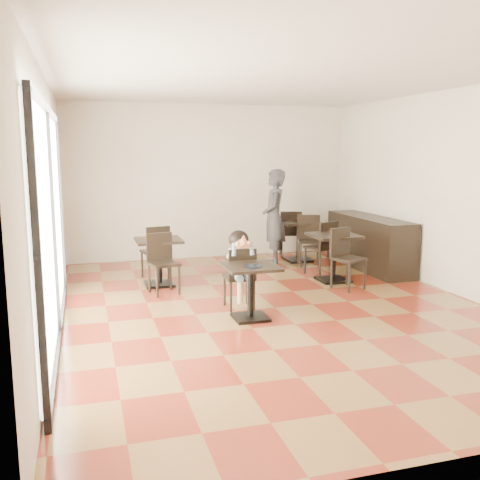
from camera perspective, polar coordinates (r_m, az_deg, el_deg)
name	(u,v)px	position (r m, az deg, el deg)	size (l,w,h in m)	color
floor	(275,308)	(7.80, 3.73, -7.22)	(6.00, 8.00, 0.01)	brown
ceiling	(277,79)	(7.54, 4.00, 16.78)	(6.00, 8.00, 0.01)	silver
wall_back	(211,182)	(11.33, -3.15, 6.22)	(6.00, 0.01, 3.20)	beige
wall_front	(476,245)	(4.02, 23.86, -0.44)	(6.00, 0.01, 3.20)	beige
wall_left	(49,203)	(7.06, -19.71, 3.74)	(0.01, 8.00, 3.20)	beige
wall_right	(457,193)	(8.99, 22.19, 4.70)	(0.01, 8.00, 3.20)	beige
storefront_window	(50,224)	(6.58, -19.59, 1.61)	(0.04, 4.50, 2.60)	white
child_table	(250,292)	(7.19, 1.12, -5.59)	(0.70, 0.70, 0.74)	black
child_chair	(239,278)	(7.68, -0.10, -4.03)	(0.40, 0.40, 0.89)	black
child	(239,270)	(7.66, -0.11, -3.19)	(0.40, 0.56, 1.12)	slate
plate	(253,266)	(7.01, 1.38, -2.81)	(0.25, 0.25, 0.02)	black
pizza_slice	(243,244)	(7.40, 0.30, -0.40)	(0.26, 0.20, 0.06)	#E4BB83
adult_patron	(274,218)	(10.45, 3.65, 2.35)	(0.69, 0.45, 1.89)	#333337
cafe_table_mid	(333,258)	(9.40, 9.94, -1.89)	(0.78, 0.78, 0.82)	black
cafe_table_left	(159,262)	(9.08, -8.62, -2.36)	(0.75, 0.75, 0.79)	black
cafe_table_back	(298,241)	(11.04, 6.26, -0.11)	(0.78, 0.78, 0.83)	black
chair_mid_a	(320,248)	(9.87, 8.55, -0.81)	(0.45, 0.45, 0.99)	black
chair_mid_b	(349,259)	(8.90, 11.52, -2.02)	(0.45, 0.45, 0.99)	black
chair_left_a	(155,252)	(9.60, -9.07, -1.24)	(0.43, 0.43, 0.95)	black
chair_left_b	(164,264)	(8.53, -8.13, -2.56)	(0.43, 0.43, 0.95)	black
chair_back_a	(290,234)	(11.46, 5.37, 0.68)	(0.45, 0.45, 0.99)	black
chair_back_b	(309,241)	(10.53, 7.41, -0.14)	(0.45, 0.45, 0.99)	black
service_counter	(369,243)	(10.57, 13.60, -0.27)	(0.60, 2.40, 1.00)	black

